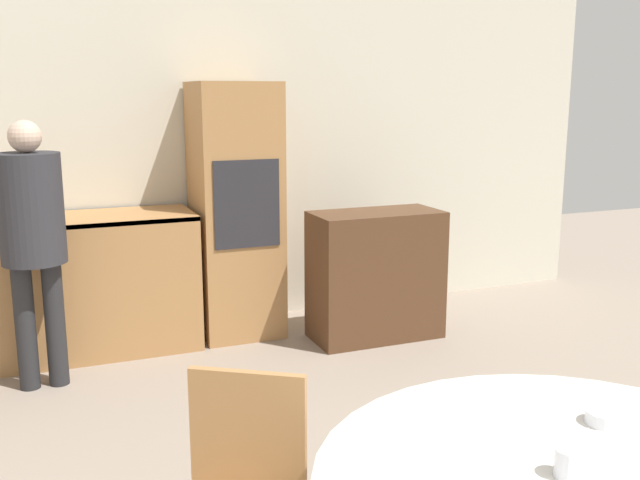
{
  "coord_description": "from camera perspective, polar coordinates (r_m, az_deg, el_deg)",
  "views": [
    {
      "loc": [
        -1.16,
        -0.14,
        1.73
      ],
      "look_at": [
        0.04,
        2.81,
        1.07
      ],
      "focal_mm": 40.0,
      "sensor_mm": 36.0,
      "label": 1
    }
  ],
  "objects": [
    {
      "name": "oven_unit",
      "position": [
        5.14,
        -6.76,
        2.33
      ],
      "size": [
        0.57,
        0.59,
        1.81
      ],
      "color": "#AD7A47",
      "rests_on": "ground_plane"
    },
    {
      "name": "cup",
      "position": [
        2.1,
        19.3,
        -16.47
      ],
      "size": [
        0.08,
        0.08,
        0.08
      ],
      "color": "silver",
      "rests_on": "dining_table"
    },
    {
      "name": "sideboard",
      "position": [
        5.11,
        4.47,
        -2.81
      ],
      "size": [
        0.92,
        0.45,
        0.92
      ],
      "color": "#51331E",
      "rests_on": "ground_plane"
    },
    {
      "name": "wall_back",
      "position": [
        5.37,
        -9.73,
        6.89
      ],
      "size": [
        6.79,
        0.05,
        2.6
      ],
      "color": "beige",
      "rests_on": "ground_plane"
    },
    {
      "name": "bowl_centre",
      "position": [
        2.45,
        21.85,
        -13.03
      ],
      "size": [
        0.12,
        0.12,
        0.04
      ],
      "color": "silver",
      "rests_on": "dining_table"
    },
    {
      "name": "kitchen_counter",
      "position": [
        5.05,
        -23.61,
        -3.69
      ],
      "size": [
        2.4,
        0.6,
        0.93
      ],
      "color": "#AD7A47",
      "rests_on": "ground_plane"
    },
    {
      "name": "person_standing",
      "position": [
        4.43,
        -22.03,
        0.96
      ],
      "size": [
        0.37,
        0.37,
        1.59
      ],
      "color": "#262628",
      "rests_on": "ground_plane"
    }
  ]
}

